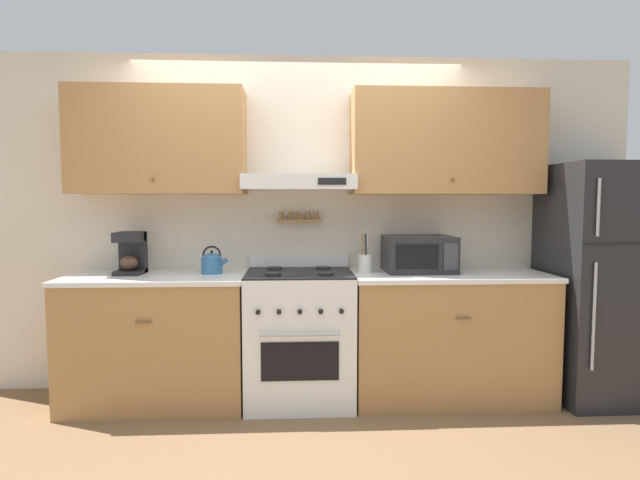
% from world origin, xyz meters
% --- Properties ---
extents(ground_plane, '(16.00, 16.00, 0.00)m').
position_xyz_m(ground_plane, '(0.00, 0.00, 0.00)').
color(ground_plane, brown).
extents(wall_back, '(5.20, 0.46, 2.55)m').
position_xyz_m(wall_back, '(0.04, 0.60, 1.51)').
color(wall_back, beige).
rests_on(wall_back, ground_plane).
extents(counter_left, '(1.26, 0.65, 0.92)m').
position_xyz_m(counter_left, '(-1.01, 0.33, 0.46)').
color(counter_left, '#AD7A47').
rests_on(counter_left, ground_plane).
extents(counter_right, '(1.43, 0.65, 0.92)m').
position_xyz_m(counter_right, '(1.10, 0.33, 0.46)').
color(counter_right, '#AD7A47').
rests_on(counter_right, ground_plane).
extents(stove_range, '(0.76, 0.67, 1.04)m').
position_xyz_m(stove_range, '(0.00, 0.32, 0.47)').
color(stove_range, white).
rests_on(stove_range, ground_plane).
extents(refrigerator, '(0.74, 0.73, 1.72)m').
position_xyz_m(refrigerator, '(2.22, 0.28, 0.86)').
color(refrigerator, '#232326').
rests_on(refrigerator, ground_plane).
extents(tea_kettle, '(0.19, 0.15, 0.20)m').
position_xyz_m(tea_kettle, '(-0.63, 0.40, 1.00)').
color(tea_kettle, teal).
rests_on(tea_kettle, counter_left).
extents(coffee_maker, '(0.19, 0.23, 0.30)m').
position_xyz_m(coffee_maker, '(-1.21, 0.43, 1.08)').
color(coffee_maker, black).
rests_on(coffee_maker, counter_left).
extents(microwave, '(0.50, 0.40, 0.27)m').
position_xyz_m(microwave, '(0.89, 0.42, 1.06)').
color(microwave, '#232326').
rests_on(microwave, counter_right).
extents(utensil_crock, '(0.11, 0.11, 0.29)m').
position_xyz_m(utensil_crock, '(0.48, 0.40, 1.00)').
color(utensil_crock, silver).
rests_on(utensil_crock, counter_right).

